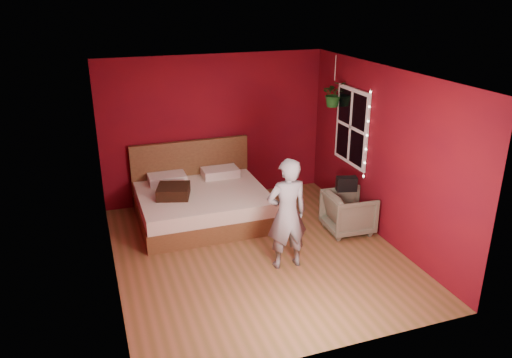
% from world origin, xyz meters
% --- Properties ---
extents(floor, '(4.50, 4.50, 0.00)m').
position_xyz_m(floor, '(0.00, 0.00, 0.00)').
color(floor, brown).
rests_on(floor, ground).
extents(room_walls, '(4.04, 4.54, 2.62)m').
position_xyz_m(room_walls, '(0.00, 0.00, 1.68)').
color(room_walls, maroon).
rests_on(room_walls, ground).
extents(window, '(0.05, 0.97, 1.27)m').
position_xyz_m(window, '(1.97, 0.90, 1.50)').
color(window, white).
rests_on(window, room_walls).
extents(fairy_lights, '(0.04, 0.04, 1.45)m').
position_xyz_m(fairy_lights, '(1.94, 0.37, 1.50)').
color(fairy_lights, silver).
rests_on(fairy_lights, room_walls).
extents(bed, '(2.08, 1.77, 1.15)m').
position_xyz_m(bed, '(-0.48, 1.41, 0.30)').
color(bed, brown).
rests_on(bed, ground).
extents(person, '(0.58, 0.39, 1.58)m').
position_xyz_m(person, '(0.26, -0.47, 0.79)').
color(person, slate).
rests_on(person, ground).
extents(armchair, '(0.75, 0.73, 0.65)m').
position_xyz_m(armchair, '(1.60, 0.18, 0.32)').
color(armchair, '#696752').
rests_on(armchair, ground).
extents(handbag, '(0.34, 0.23, 0.23)m').
position_xyz_m(handbag, '(1.60, 0.31, 0.76)').
color(handbag, black).
rests_on(handbag, armchair).
extents(throw_pillow, '(0.62, 0.62, 0.18)m').
position_xyz_m(throw_pillow, '(-0.96, 1.27, 0.61)').
color(throw_pillow, black).
rests_on(throw_pillow, bed).
extents(hanging_plant, '(0.47, 0.43, 0.86)m').
position_xyz_m(hanging_plant, '(1.86, 1.38, 1.96)').
color(hanging_plant, silver).
rests_on(hanging_plant, room_walls).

